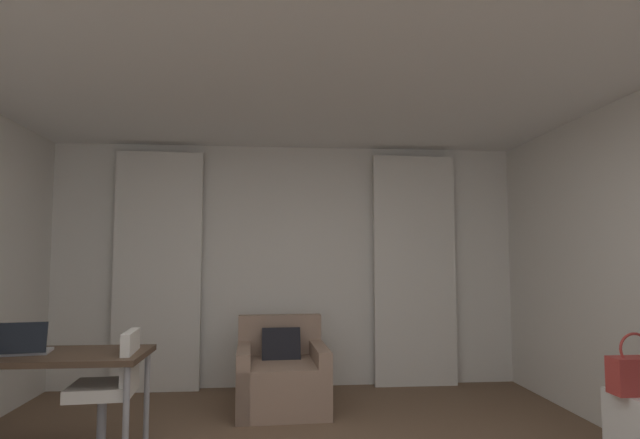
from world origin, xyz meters
TOP-DOWN VIEW (x-y plane):
  - wall_window at (0.00, 3.03)m, footprint 5.12×0.06m
  - ceiling at (0.00, 0.00)m, footprint 5.12×6.12m
  - curtain_left_panel at (-1.38, 2.90)m, footprint 0.90×0.06m
  - curtain_right_panel at (1.38, 2.90)m, footprint 0.90×0.06m
  - armchair at (-0.08, 2.20)m, footprint 0.85×0.90m
  - desk at (-1.72, 1.04)m, footprint 1.40×0.62m
  - desk_chair at (-1.25, 0.99)m, footprint 0.48×0.48m
  - laptop at (-1.81, 1.01)m, footprint 0.36×0.30m
  - handbag_primary at (2.03, 0.36)m, footprint 0.30×0.14m

SIDE VIEW (x-z plane):
  - armchair at x=-0.08m, z-range -0.13..0.68m
  - desk_chair at x=-1.25m, z-range -0.05..0.83m
  - desk at x=-1.72m, z-range 0.31..1.04m
  - handbag_primary at x=2.03m, z-range 0.49..0.86m
  - laptop at x=-1.81m, z-range 0.67..0.89m
  - curtain_left_panel at x=-1.38m, z-range 0.00..2.50m
  - curtain_right_panel at x=1.38m, z-range 0.00..2.50m
  - wall_window at x=0.00m, z-range 0.00..2.60m
  - ceiling at x=0.00m, z-range 2.60..2.66m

